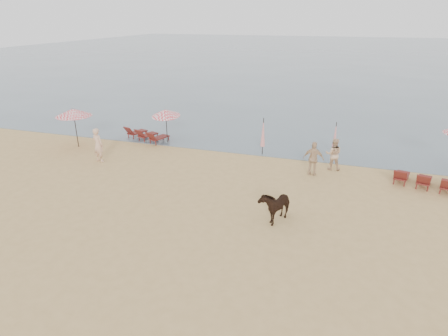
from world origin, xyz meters
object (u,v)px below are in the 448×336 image
object	(u,v)px
lounger_cluster_left	(146,134)
lounger_cluster_right	(424,180)
beachgoer_left	(98,145)
umbrella_open_left_b	(166,113)
beachgoer_right_a	(333,154)
umbrella_closed_right	(335,135)
beachgoer_right_b	(314,159)
umbrella_closed_left	(263,133)
cow	(275,204)
umbrella_open_left_a	(73,112)

from	to	relation	value
lounger_cluster_left	lounger_cluster_right	bearing A→B (deg)	9.42
lounger_cluster_left	beachgoer_left	bearing A→B (deg)	-80.13
lounger_cluster_left	umbrella_open_left_b	distance (m)	2.24
lounger_cluster_left	beachgoer_right_a	bearing A→B (deg)	11.31
lounger_cluster_right	beachgoer_right_a	bearing A→B (deg)	-178.78
umbrella_closed_right	beachgoer_right_b	world-z (taller)	umbrella_closed_right
umbrella_closed_left	beachgoer_right_a	size ratio (longest dim) A/B	1.29
umbrella_closed_left	lounger_cluster_right	bearing A→B (deg)	-14.48
umbrella_closed_right	lounger_cluster_right	bearing A→B (deg)	-37.28
umbrella_open_left_b	cow	xyz separation A→B (m)	(8.50, -7.72, -1.33)
lounger_cluster_left	umbrella_open_left_a	world-z (taller)	umbrella_open_left_a
umbrella_closed_left	beachgoer_right_b	size ratio (longest dim) A/B	1.25
lounger_cluster_right	lounger_cluster_left	bearing A→B (deg)	-173.60
lounger_cluster_left	lounger_cluster_right	world-z (taller)	lounger_cluster_left
lounger_cluster_right	umbrella_closed_left	bearing A→B (deg)	-179.15
umbrella_open_left_a	lounger_cluster_right	bearing A→B (deg)	10.59
umbrella_open_left_a	lounger_cluster_left	bearing A→B (deg)	46.24
umbrella_open_left_a	beachgoer_right_b	world-z (taller)	umbrella_open_left_a
beachgoer_right_a	beachgoer_right_b	xyz separation A→B (m)	(-0.95, -1.12, 0.03)
umbrella_open_left_a	cow	distance (m)	14.62
umbrella_open_left_a	umbrella_closed_left	distance (m)	11.67
umbrella_open_left_b	beachgoer_right_b	bearing A→B (deg)	-35.35
lounger_cluster_right	cow	world-z (taller)	cow
beachgoer_left	umbrella_closed_left	bearing A→B (deg)	-141.91
lounger_cluster_right	umbrella_open_left_a	world-z (taller)	umbrella_open_left_a
umbrella_closed_left	cow	size ratio (longest dim) A/B	1.41
umbrella_open_left_b	beachgoer_right_a	bearing A→B (deg)	-28.16
lounger_cluster_right	beachgoer_right_b	bearing A→B (deg)	-164.32
umbrella_closed_right	lounger_cluster_left	bearing A→B (deg)	-176.52
cow	beachgoer_right_b	distance (m)	5.25
umbrella_closed_left	cow	distance (m)	7.66
beachgoer_right_a	umbrella_open_left_a	bearing A→B (deg)	-0.94
lounger_cluster_right	beachgoer_right_b	world-z (taller)	beachgoer_right_b
lounger_cluster_right	umbrella_closed_left	distance (m)	8.72
lounger_cluster_left	umbrella_closed_left	size ratio (longest dim) A/B	1.36
umbrella_closed_left	umbrella_closed_right	size ratio (longest dim) A/B	1.10
cow	beachgoer_right_a	size ratio (longest dim) A/B	0.92
beachgoer_right_b	umbrella_closed_right	bearing A→B (deg)	-101.29
cow	umbrella_open_left_a	bearing A→B (deg)	-179.56
umbrella_open_left_b	cow	bearing A→B (deg)	-62.44
umbrella_closed_left	beachgoer_right_a	world-z (taller)	umbrella_closed_left
umbrella_open_left_b	beachgoer_right_a	world-z (taller)	umbrella_open_left_b
umbrella_open_left_a	beachgoer_right_a	distance (m)	15.62
lounger_cluster_right	umbrella_open_left_b	xyz separation A→B (m)	(-14.80, 2.55, 1.60)
beachgoer_right_b	umbrella_open_left_a	bearing A→B (deg)	3.43
umbrella_open_left_a	beachgoer_left	xyz separation A→B (m)	(2.83, -1.79, -1.24)
umbrella_open_left_a	beachgoer_left	distance (m)	3.57
umbrella_open_left_b	beachgoer_left	world-z (taller)	umbrella_open_left_b
umbrella_open_left_b	umbrella_closed_left	bearing A→B (deg)	-23.65
lounger_cluster_left	umbrella_open_left_b	bearing A→B (deg)	17.63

